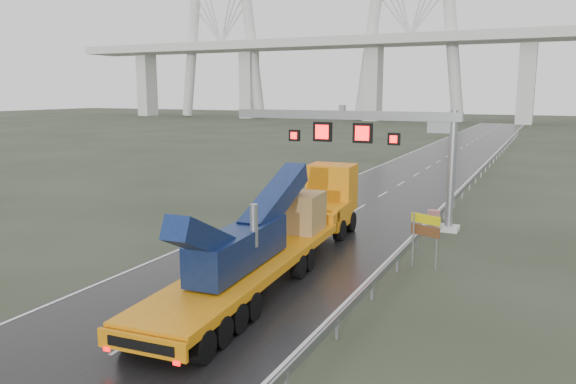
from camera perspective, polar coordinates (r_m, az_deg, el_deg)
The scene contains 7 objects.
ground at distance 21.65m, azimuth -11.65°, elevation -12.51°, with size 400.00×400.00×0.00m, color #292F21.
road at distance 57.75m, azimuth 12.86°, elevation 1.71°, with size 11.00×200.00×0.02m, color black.
guardrail at distance 46.86m, azimuth 17.49°, elevation 0.42°, with size 0.20×140.00×1.40m, color gray, non-canonical shape.
sign_gantry at distance 35.41m, azimuth 8.71°, elevation 5.76°, with size 14.90×1.20×7.42m.
heavy_haul_truck at distance 27.34m, azimuth 0.02°, elevation -3.39°, with size 4.37×20.55×4.79m.
exit_sign_pair at distance 27.18m, azimuth 13.77°, elevation -3.78°, with size 1.46×0.64×2.65m.
striped_barrier at distance 35.31m, azimuth 14.59°, elevation -2.72°, with size 0.69×0.37×1.17m, color red.
Camera 1 is at (12.23, -15.84, 8.29)m, focal length 35.00 mm.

